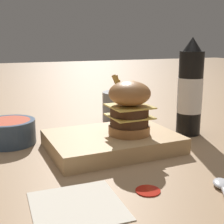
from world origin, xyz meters
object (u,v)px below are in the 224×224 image
at_px(serving_board, 112,141).
at_px(burger, 129,107).
at_px(ketchup_bottle, 190,91).
at_px(fries_basket, 122,105).
at_px(side_bowl, 9,131).
at_px(spoon, 224,190).

xyz_separation_m(serving_board, burger, (-0.03, 0.01, 0.08)).
xyz_separation_m(ketchup_bottle, fries_basket, (0.09, -0.20, -0.07)).
distance_m(burger, fries_basket, 0.26).
relative_size(burger, fries_basket, 0.84).
relative_size(serving_board, fries_basket, 1.99).
xyz_separation_m(fries_basket, side_bowl, (0.34, 0.10, -0.02)).
bearing_deg(burger, fries_basket, -112.47).
bearing_deg(burger, spoon, 99.47).
bearing_deg(side_bowl, ketchup_bottle, 166.39).
bearing_deg(serving_board, fries_basket, -120.44).
height_order(burger, ketchup_bottle, ketchup_bottle).
distance_m(fries_basket, side_bowl, 0.35).
distance_m(serving_board, ketchup_bottle, 0.25).
relative_size(ketchup_bottle, side_bowl, 2.05).
relative_size(burger, ketchup_bottle, 0.48).
height_order(ketchup_bottle, fries_basket, ketchup_bottle).
bearing_deg(burger, ketchup_bottle, -168.88).
xyz_separation_m(serving_board, ketchup_bottle, (-0.23, -0.03, 0.09)).
distance_m(burger, spoon, 0.27).
distance_m(burger, ketchup_bottle, 0.20).
relative_size(fries_basket, side_bowl, 1.16).
xyz_separation_m(fries_basket, spoon, (0.06, 0.49, -0.04)).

